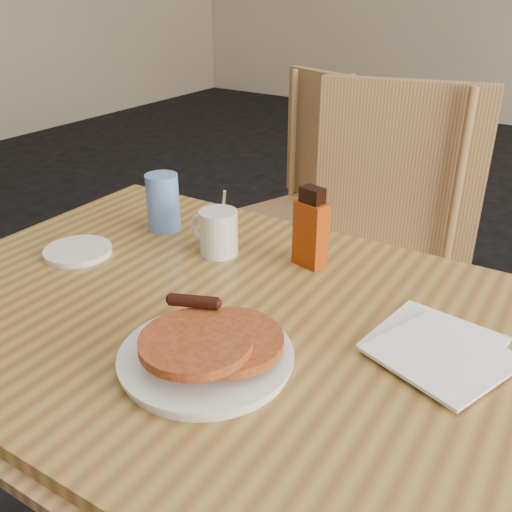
{
  "coord_description": "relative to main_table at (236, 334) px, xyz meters",
  "views": [
    {
      "loc": [
        0.43,
        -0.71,
        1.28
      ],
      "look_at": [
        -0.06,
        0.03,
        0.83
      ],
      "focal_mm": 40.0,
      "sensor_mm": 36.0,
      "label": 1
    }
  ],
  "objects": [
    {
      "name": "main_table",
      "position": [
        0.0,
        0.0,
        0.0
      ],
      "size": [
        1.29,
        0.89,
        0.75
      ],
      "rotation": [
        0.0,
        0.0,
        0.03
      ],
      "color": "olive",
      "rests_on": "floor"
    },
    {
      "name": "chair_wall_extra",
      "position": [
        -0.42,
        1.07,
        -0.13
      ],
      "size": [
        0.56,
        0.57,
        0.96
      ],
      "rotation": [
        0.0,
        0.0,
        -0.35
      ],
      "color": "tan",
      "rests_on": "floor"
    },
    {
      "name": "syrup_bottle",
      "position": [
        0.01,
        0.24,
        0.12
      ],
      "size": [
        0.07,
        0.05,
        0.16
      ],
      "rotation": [
        0.0,
        0.0,
        -0.2
      ],
      "color": "maroon",
      "rests_on": "main_table"
    },
    {
      "name": "side_saucer",
      "position": [
        -0.41,
        0.01,
        0.05
      ],
      "size": [
        0.17,
        0.17,
        0.01
      ],
      "primitive_type": "cylinder",
      "rotation": [
        0.0,
        0.0,
        -0.26
      ],
      "color": "silver",
      "rests_on": "main_table"
    },
    {
      "name": "pancake_plate",
      "position": [
        0.04,
        -0.13,
        0.07
      ],
      "size": [
        0.26,
        0.26,
        0.08
      ],
      "rotation": [
        0.0,
        0.0,
        -0.02
      ],
      "color": "silver",
      "rests_on": "main_table"
    },
    {
      "name": "coffee_mug",
      "position": [
        -0.17,
        0.18,
        0.09
      ],
      "size": [
        0.11,
        0.08,
        0.15
      ],
      "rotation": [
        0.0,
        0.0,
        0.37
      ],
      "color": "silver",
      "rests_on": "main_table"
    },
    {
      "name": "chair_main_far",
      "position": [
        -0.03,
        0.72,
        -0.09
      ],
      "size": [
        0.57,
        0.57,
        1.02
      ],
      "rotation": [
        0.0,
        0.0,
        0.26
      ],
      "color": "tan",
      "rests_on": "floor"
    },
    {
      "name": "napkin_stack",
      "position": [
        0.32,
        0.09,
        0.05
      ],
      "size": [
        0.23,
        0.25,
        0.01
      ],
      "rotation": [
        0.0,
        0.0,
        -0.12
      ],
      "color": "white",
      "rests_on": "main_table"
    },
    {
      "name": "blue_tumbler",
      "position": [
        -0.35,
        0.21,
        0.11
      ],
      "size": [
        0.08,
        0.08,
        0.13
      ],
      "primitive_type": "cylinder",
      "rotation": [
        0.0,
        0.0,
        -0.14
      ],
      "color": "#5D89DA",
      "rests_on": "main_table"
    }
  ]
}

